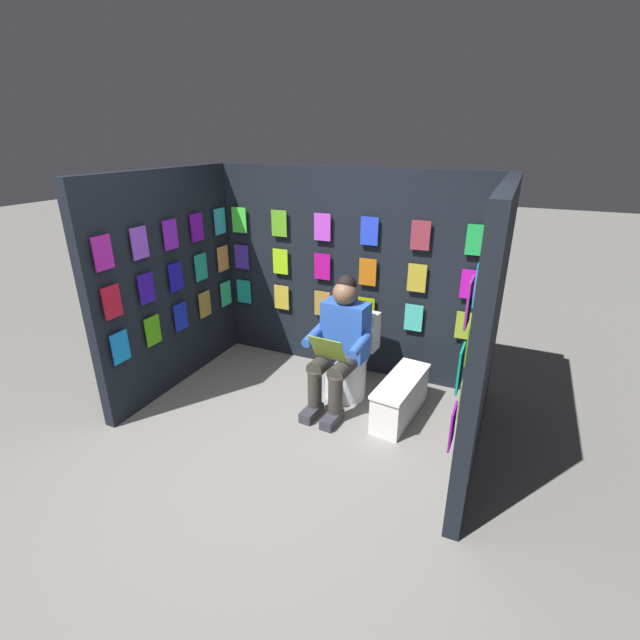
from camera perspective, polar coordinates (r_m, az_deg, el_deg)
name	(u,v)px	position (r m, az deg, el deg)	size (l,w,h in m)	color
ground_plane	(252,474)	(3.50, -8.54, -18.64)	(30.00, 30.00, 0.00)	gray
display_wall_back	(347,273)	(4.51, 3.48, 5.91)	(2.82, 0.14, 2.02)	black
display_wall_left	(487,332)	(3.35, 20.34, -1.48)	(0.14, 1.82, 2.02)	black
display_wall_right	(170,282)	(4.44, -18.47, 4.52)	(0.14, 1.82, 2.02)	black
toilet	(349,361)	(4.24, 3.74, -5.18)	(0.42, 0.57, 0.77)	white
person_reading	(339,344)	(3.94, 2.45, -2.99)	(0.55, 0.71, 1.19)	blue
comic_longbox_near	(400,398)	(4.01, 10.11, -9.62)	(0.35, 0.81, 0.37)	white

